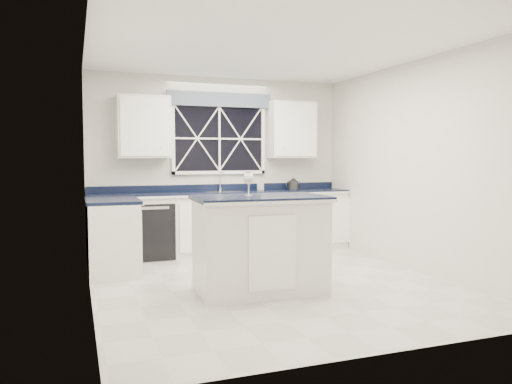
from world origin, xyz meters
name	(u,v)px	position (x,y,z in m)	size (l,w,h in m)	color
ground	(272,283)	(0.00, 0.00, 0.00)	(4.50, 4.50, 0.00)	#A6A6A1
back_wall	(219,164)	(0.00, 2.25, 1.35)	(4.00, 0.10, 2.70)	silver
base_cabinets	(206,226)	(-0.33, 1.78, 0.45)	(3.99, 1.60, 0.90)	white
countertop	(224,193)	(0.00, 1.95, 0.92)	(3.98, 0.64, 0.04)	black
dishwasher	(152,230)	(-1.10, 1.95, 0.41)	(0.60, 0.58, 0.82)	black
window	(219,134)	(0.00, 2.20, 1.83)	(1.65, 0.09, 1.26)	black
upper_cabinets	(222,129)	(0.00, 2.08, 1.90)	(3.10, 0.34, 0.90)	white
faucet	(221,181)	(0.00, 2.14, 1.10)	(0.05, 0.20, 0.30)	#AFAFB1
island	(260,244)	(-0.27, -0.32, 0.53)	(1.43, 0.90, 1.05)	white
rug	(243,259)	(0.10, 1.35, 0.01)	(1.28, 0.79, 0.02)	#B2B2AD
kettle	(293,184)	(1.21, 2.08, 1.03)	(0.27, 0.18, 0.19)	#29292B
wine_glass	(249,179)	(-0.37, -0.26, 1.23)	(0.11, 0.11, 0.26)	silver
soap_bottle	(260,185)	(0.63, 2.07, 1.02)	(0.08, 0.08, 0.17)	silver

